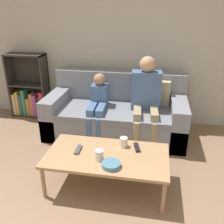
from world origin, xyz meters
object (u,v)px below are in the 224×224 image
person_child (98,103)px  cup_far (124,142)px  bookshelf (30,93)px  tv_remote_1 (137,147)px  coffee_table (107,157)px  person_adult (146,93)px  couch (117,115)px  snack_bowl (111,165)px  tv_remote_0 (78,150)px  cup_near (99,155)px

person_child → cup_far: size_ratio=8.56×
bookshelf → tv_remote_1: size_ratio=6.08×
bookshelf → coffee_table: (1.67, -1.61, -0.03)m
person_adult → cup_far: bearing=-105.2°
person_adult → person_child: person_adult is taller
couch → tv_remote_1: (0.39, -1.04, 0.12)m
bookshelf → person_adult: (1.99, -0.47, 0.29)m
snack_bowl → tv_remote_0: bearing=151.4°
cup_near → tv_remote_1: (0.35, 0.28, -0.04)m
bookshelf → coffee_table: 2.32m
person_child → tv_remote_1: 1.10m
bookshelf → person_child: size_ratio=1.18×
person_adult → tv_remote_1: person_adult is taller
person_adult → coffee_table: bearing=-110.5°
snack_bowl → cup_near: bearing=146.4°
cup_far → coffee_table: bearing=-127.6°
tv_remote_1 → snack_bowl: size_ratio=0.97×
cup_near → bookshelf: bearing=133.3°
person_adult → tv_remote_0: person_adult is taller
bookshelf → tv_remote_0: bookshelf is taller
person_adult → person_child: size_ratio=1.30×
snack_bowl → person_child: bearing=108.5°
tv_remote_0 → person_child: bearing=89.2°
bookshelf → couch: bearing=-14.1°
person_child → snack_bowl: bearing=-74.1°
snack_bowl → person_adult: bearing=79.7°
person_child → coffee_table: bearing=-74.9°
coffee_table → person_adult: bearing=74.1°
bookshelf → tv_remote_0: 2.09m
tv_remote_1 → snack_bowl: 0.43m
person_adult → snack_bowl: (-0.24, -1.33, -0.27)m
person_adult → cup_far: size_ratio=11.09×
person_adult → tv_remote_1: 1.00m
coffee_table → person_adult: 1.22m
couch → snack_bowl: couch is taller
person_child → tv_remote_1: bearing=-57.2°
tv_remote_1 → tv_remote_0: bearing=180.0°
coffee_table → cup_near: cup_near is taller
coffee_table → person_child: person_child is taller
bookshelf → person_child: (1.33, -0.54, 0.13)m
cup_near → couch: bearing=91.7°
cup_far → tv_remote_0: bearing=-159.7°
bookshelf → cup_near: 2.35m
bookshelf → cup_far: bearing=-38.0°
person_child → snack_bowl: person_child is taller
cup_near → tv_remote_1: size_ratio=0.61×
couch → cup_near: 1.33m
tv_remote_0 → tv_remote_1: 0.63m
tv_remote_0 → snack_bowl: snack_bowl is taller
tv_remote_0 → snack_bowl: bearing=-31.0°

